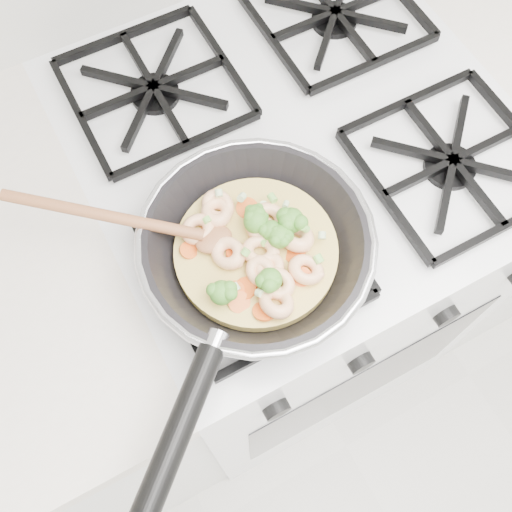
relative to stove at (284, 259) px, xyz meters
name	(u,v)px	position (x,y,z in m)	size (l,w,h in m)	color
stove	(284,259)	(0.00, 0.00, 0.00)	(0.60, 0.60, 0.92)	white
skillet	(254,251)	(-0.15, -0.16, 0.50)	(0.39, 0.41, 0.09)	black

